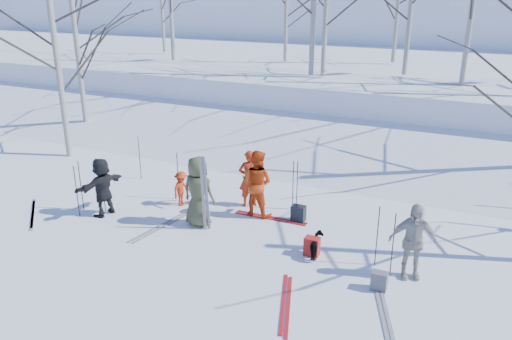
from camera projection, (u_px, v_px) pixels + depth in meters
The scene contains 37 objects.
ground at pixel (228, 244), 11.28m from camera, with size 120.00×120.00×0.00m, color white.
snow_ramp at pixel (325, 152), 17.17m from camera, with size 70.00×9.50×1.40m, color white.
snow_plateau at pixel (387, 82), 25.36m from camera, with size 70.00×18.00×2.20m, color white.
far_hill at pixel (438, 32), 42.84m from camera, with size 90.00×30.00×6.00m, color white.
skier_olive_center at pixel (198, 191), 11.95m from camera, with size 0.85×0.55×1.74m, color #414529.
skier_red_north at pixel (249, 178), 13.06m from camera, with size 0.56×0.37×1.54m, color red.
skier_redor_behind at pixel (257, 183), 12.49m from camera, with size 0.84×0.65×1.72m, color #BF3A0E.
skier_red_seated at pixel (181, 188), 13.18m from camera, with size 0.61×0.35×0.95m, color red.
skier_cream_east at pixel (412, 241), 9.75m from camera, with size 0.93×0.39×1.59m, color beige.
skier_grey_west at pixel (102, 187), 12.53m from camera, with size 1.41×0.45×1.52m, color black.
dog at pixel (317, 246), 10.68m from camera, with size 0.28×0.62×0.52m, color black.
upright_ski_left at pixel (203, 194), 11.60m from camera, with size 0.07×0.02×1.90m, color silver.
upright_ski_right at pixel (206, 194), 11.62m from camera, with size 0.07×0.02×1.90m, color silver.
ski_pair_a at pixel (160, 227), 12.07m from camera, with size 0.48×1.91×0.02m, color silver, non-canonical shape.
ski_pair_b at pixel (386, 319), 8.70m from camera, with size 0.83×1.85×0.02m, color silver, non-canonical shape.
ski_pair_c at pixel (271, 218), 12.56m from camera, with size 1.91×0.27×0.02m, color maroon, non-canonical shape.
ski_pair_d at pixel (33, 214), 12.78m from camera, with size 1.51×1.46×0.02m, color silver, non-canonical shape.
ski_pair_e at pixel (286, 304), 9.13m from camera, with size 0.82×1.86×0.02m, color maroon, non-canonical shape.
ski_pole_a at pixel (393, 244), 9.90m from camera, with size 0.02×0.02×1.34m, color black.
ski_pole_b at pixel (297, 186), 12.85m from camera, with size 0.02×0.02×1.34m, color black.
ski_pole_c at pixel (81, 186), 12.84m from camera, with size 0.02×0.02×1.34m, color black.
ski_pole_d at pixel (140, 158), 14.98m from camera, with size 0.02×0.02×1.34m, color black.
ski_pole_e at pixel (377, 236), 10.21m from camera, with size 0.02×0.02×1.34m, color black.
ski_pole_f at pixel (178, 176), 13.49m from camera, with size 0.02×0.02×1.34m, color black.
ski_pole_g at pixel (77, 191), 12.49m from camera, with size 0.02×0.02×1.34m, color black.
ski_pole_h at pixel (251, 188), 12.66m from camera, with size 0.02×0.02×1.34m, color black.
ski_pole_i at pixel (293, 186), 12.85m from camera, with size 0.02×0.02×1.34m, color black.
ski_pole_j at pixel (103, 187), 12.75m from camera, with size 0.02×0.02×1.34m, color black.
backpack_red at pixel (312, 246), 10.76m from camera, with size 0.32×0.22×0.42m, color #A81E19.
backpack_grey at pixel (379, 281), 9.52m from camera, with size 0.30×0.20×0.38m, color #5C5E64.
backpack_dark at pixel (298, 213), 12.37m from camera, with size 0.34×0.24×0.40m, color black.
birch_plateau_b at pixel (162, 10), 26.58m from camera, with size 3.68×3.68×4.41m, color silver, non-canonical shape.
birch_plateau_d at pixel (326, 5), 19.05m from camera, with size 4.35×4.35×5.36m, color silver, non-canonical shape.
birch_plateau_f at pixel (286, 14), 23.20m from camera, with size 3.59×3.59×4.27m, color silver, non-canonical shape.
birch_plateau_h at pixel (398, 4), 22.69m from camera, with size 4.22×4.22×5.18m, color silver, non-canonical shape.
birch_edge_a at pixel (58, 65), 16.22m from camera, with size 4.97×4.97×6.24m, color silver, non-canonical shape.
birch_edge_d at pixel (78, 58), 18.99m from camera, with size 4.77×4.77×5.96m, color silver, non-canonical shape.
Camera 1 is at (4.90, -8.78, 5.43)m, focal length 35.00 mm.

